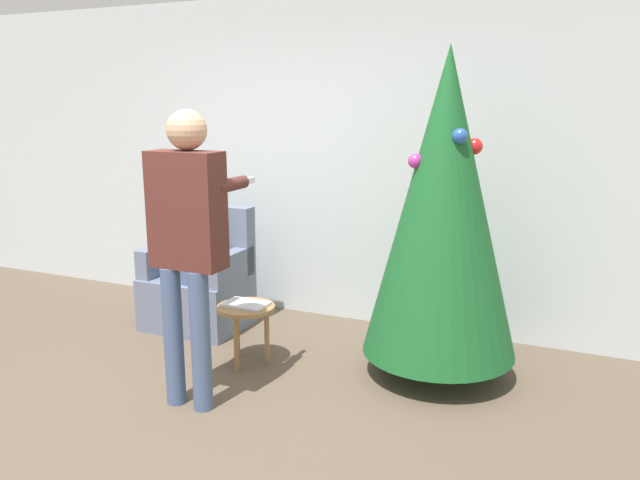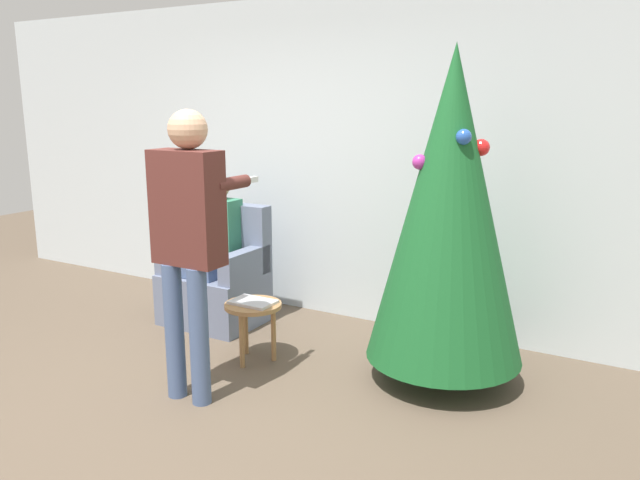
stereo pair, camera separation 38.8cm
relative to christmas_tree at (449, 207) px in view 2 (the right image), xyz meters
The scene contains 8 objects.
ground_plane 2.26m from the christmas_tree, 133.55° to the right, with size 14.00×14.00×0.00m, color brown.
wall_back 1.58m from the christmas_tree, 147.79° to the left, with size 8.00×0.06×2.70m.
christmas_tree is the anchor object (origin of this frame).
armchair 2.22m from the christmas_tree, behind, with size 0.79×0.62×1.00m.
person_seated 2.12m from the christmas_tree, behind, with size 0.36×0.46×1.25m.
person_standing 1.65m from the christmas_tree, 141.89° to the right, with size 0.46×0.57×1.81m.
side_stool 1.57m from the christmas_tree, 163.72° to the right, with size 0.41×0.41×0.44m.
laptop 1.54m from the christmas_tree, 163.72° to the right, with size 0.31×0.21×0.02m.
Camera 2 is at (2.56, -2.43, 1.86)m, focal length 35.00 mm.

